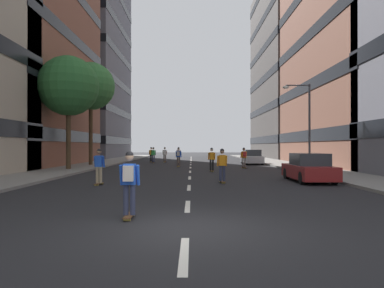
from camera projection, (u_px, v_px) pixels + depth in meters
ground_plane at (192, 167)px, 32.47m from camera, size 145.30×145.30×0.00m
sidewalk_left at (97, 164)px, 35.54m from camera, size 3.75×66.60×0.14m
sidewalk_right at (287, 164)px, 35.47m from camera, size 3.75×66.60×0.14m
lane_markings at (192, 166)px, 33.76m from camera, size 0.16×57.20×0.01m
building_left_far at (67, 44)px, 57.16m from camera, size 18.00×19.72×36.42m
building_right_far at (319, 68)px, 56.98m from camera, size 18.00×21.82×28.59m
parked_car_near at (253, 158)px, 37.14m from camera, size 1.82×4.40×1.52m
parked_car_mid at (310, 169)px, 18.99m from camera, size 1.82×4.40×1.52m
street_tree_mid at (70, 86)px, 27.66m from camera, size 4.65×4.65×8.78m
street_tree_far at (92, 87)px, 33.74m from camera, size 4.51×4.51×9.71m
streetlamp_right at (306, 117)px, 27.02m from camera, size 2.13×0.30×6.50m
skater_0 at (100, 165)px, 17.37m from camera, size 0.55×0.92×1.78m
skater_1 at (153, 154)px, 41.55m from camera, size 0.53×0.90×1.78m
skater_2 at (131, 180)px, 9.35m from camera, size 0.53×0.90×1.78m
skater_3 at (155, 154)px, 39.72m from camera, size 0.56×0.92×1.78m
skater_4 at (166, 154)px, 41.55m from camera, size 0.54×0.91×1.78m
skater_5 at (224, 164)px, 18.35m from camera, size 0.55×0.92×1.78m
skater_6 at (180, 154)px, 40.87m from camera, size 0.57×0.92×1.78m
skater_7 at (213, 158)px, 26.47m from camera, size 0.54×0.91×1.78m
skater_8 at (245, 156)px, 30.29m from camera, size 0.56×0.92×1.78m
skater_9 at (180, 156)px, 32.68m from camera, size 0.56×0.92×1.78m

